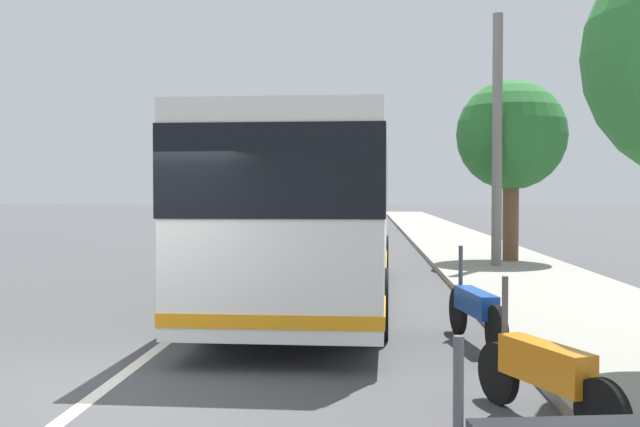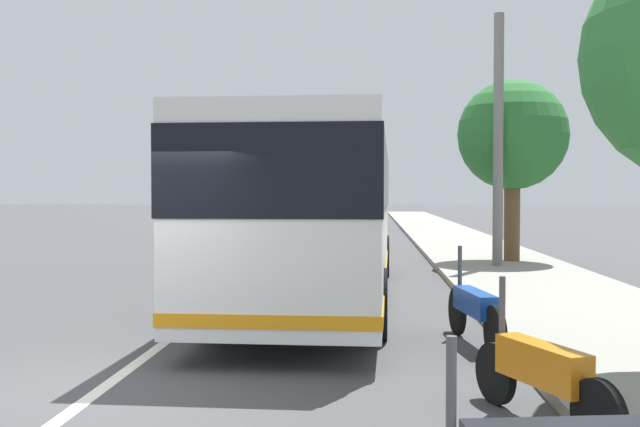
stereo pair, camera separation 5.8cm
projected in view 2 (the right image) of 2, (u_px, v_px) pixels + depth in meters
The scene contains 11 objects.
ground_plane at pixel (102, 389), 7.65m from camera, with size 220.00×220.00×0.00m, color #424244.
sidewalk_curb at pixel (521, 277), 17.19m from camera, with size 110.00×3.60×0.14m, color gray.
lane_divider_line at pixel (253, 277), 17.62m from camera, with size 110.00×0.16×0.01m, color silver.
coach_bus at pixel (319, 204), 14.08m from camera, with size 12.02×2.95×3.11m.
motorcycle_nearest_curb at pixel (541, 374), 6.42m from camera, with size 1.91×0.88×1.25m.
motorcycle_mid_row at pixel (474, 310), 9.76m from camera, with size 2.32×0.45×1.29m.
car_far_distant at pixel (337, 231), 25.24m from camera, with size 4.00×1.81×1.55m.
car_oncoming at pixel (299, 215), 44.70m from camera, with size 4.07×1.93×1.41m.
car_behind_bus at pixel (357, 216), 39.82m from camera, with size 4.66×2.14×1.54m.
roadside_tree_mid_block at pixel (513, 136), 20.40m from camera, with size 3.04×3.04×5.15m.
utility_pole at pixel (498, 143), 19.00m from camera, with size 0.26×0.26×6.64m, color slate.
Camera 2 is at (-7.42, -2.77, 2.05)m, focal length 41.41 mm.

